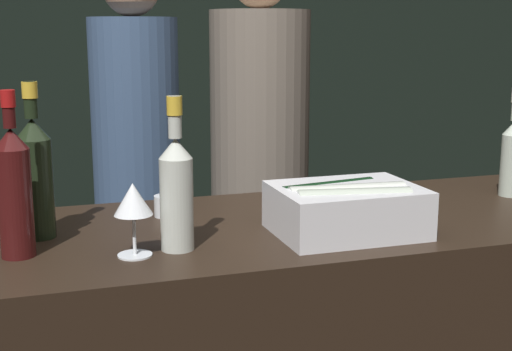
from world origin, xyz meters
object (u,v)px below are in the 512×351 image
(ice_bin_with_bottles, at_px, (346,207))
(red_wine_bottle_tall, at_px, (14,189))
(person_blond_tee, at_px, (260,160))
(candle_votive, at_px, (166,206))
(wine_glass, at_px, (133,202))
(person_in_hoodie, at_px, (137,167))
(champagne_bottle, at_px, (35,174))
(rose_wine_bottle, at_px, (176,188))

(ice_bin_with_bottles, height_order, red_wine_bottle_tall, red_wine_bottle_tall)
(red_wine_bottle_tall, distance_m, person_blond_tee, 1.43)
(ice_bin_with_bottles, relative_size, person_blond_tee, 0.19)
(red_wine_bottle_tall, bearing_deg, person_blond_tee, 49.81)
(candle_votive, bearing_deg, wine_glass, -112.51)
(ice_bin_with_bottles, xyz_separation_m, red_wine_bottle_tall, (-0.76, 0.06, 0.09))
(candle_votive, xyz_separation_m, person_blond_tee, (0.54, 0.85, -0.06))
(person_in_hoodie, bearing_deg, champagne_bottle, 14.15)
(wine_glass, bearing_deg, person_blond_tee, 59.96)
(red_wine_bottle_tall, xyz_separation_m, rose_wine_bottle, (0.34, -0.06, -0.01))
(candle_votive, xyz_separation_m, person_in_hoodie, (0.05, 0.87, -0.06))
(ice_bin_with_bottles, bearing_deg, wine_glass, -177.94)
(wine_glass, height_order, person_blond_tee, person_blond_tee)
(red_wine_bottle_tall, xyz_separation_m, person_in_hoodie, (0.43, 1.11, -0.19))
(ice_bin_with_bottles, distance_m, person_in_hoodie, 1.22)
(rose_wine_bottle, xyz_separation_m, person_blond_tee, (0.57, 1.14, -0.17))
(person_in_hoodie, height_order, person_blond_tee, person_blond_tee)
(ice_bin_with_bottles, bearing_deg, person_in_hoodie, 105.89)
(red_wine_bottle_tall, relative_size, person_blond_tee, 0.20)
(candle_votive, height_order, person_in_hoodie, person_in_hoodie)
(red_wine_bottle_tall, height_order, rose_wine_bottle, red_wine_bottle_tall)
(ice_bin_with_bottles, bearing_deg, rose_wine_bottle, -180.00)
(rose_wine_bottle, bearing_deg, ice_bin_with_bottles, 0.00)
(wine_glass, distance_m, red_wine_bottle_tall, 0.26)
(wine_glass, height_order, person_in_hoodie, person_in_hoodie)
(ice_bin_with_bottles, distance_m, wine_glass, 0.52)
(ice_bin_with_bottles, relative_size, red_wine_bottle_tall, 0.95)
(ice_bin_with_bottles, relative_size, person_in_hoodie, 0.20)
(champagne_bottle, bearing_deg, ice_bin_with_bottles, -15.41)
(wine_glass, xyz_separation_m, red_wine_bottle_tall, (-0.24, 0.08, 0.03))
(rose_wine_bottle, xyz_separation_m, person_in_hoodie, (0.08, 1.17, -0.18))
(ice_bin_with_bottles, bearing_deg, person_blond_tee, 82.26)
(rose_wine_bottle, height_order, champagne_bottle, champagne_bottle)
(rose_wine_bottle, height_order, person_in_hoodie, person_in_hoodie)
(ice_bin_with_bottles, relative_size, champagne_bottle, 0.93)
(candle_votive, height_order, red_wine_bottle_tall, red_wine_bottle_tall)
(person_in_hoodie, bearing_deg, red_wine_bottle_tall, 14.53)
(wine_glass, relative_size, candle_votive, 2.61)
(rose_wine_bottle, xyz_separation_m, champagne_bottle, (-0.30, 0.20, 0.01))
(ice_bin_with_bottles, distance_m, candle_votive, 0.49)
(person_in_hoodie, xyz_separation_m, person_blond_tee, (0.49, -0.03, 0.00))
(ice_bin_with_bottles, height_order, rose_wine_bottle, rose_wine_bottle)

